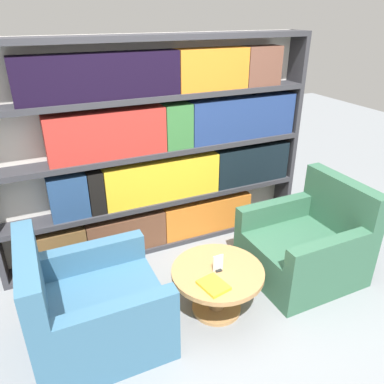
{
  "coord_description": "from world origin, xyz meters",
  "views": [
    {
      "loc": [
        -1.12,
        -1.96,
        2.27
      ],
      "look_at": [
        0.06,
        0.64,
        0.88
      ],
      "focal_mm": 35.0,
      "sensor_mm": 36.0,
      "label": 1
    }
  ],
  "objects": [
    {
      "name": "ground_plane",
      "position": [
        0.0,
        0.0,
        0.0
      ],
      "size": [
        14.0,
        14.0,
        0.0
      ],
      "primitive_type": "plane",
      "color": "gray"
    },
    {
      "name": "bookshelf",
      "position": [
        0.05,
        1.3,
        1.03
      ],
      "size": [
        3.13,
        0.3,
        2.09
      ],
      "color": "silver",
      "rests_on": "ground_plane"
    },
    {
      "name": "armchair_left",
      "position": [
        -0.93,
        0.24,
        0.29
      ],
      "size": [
        0.94,
        0.87,
        0.9
      ],
      "rotation": [
        0.0,
        0.0,
        1.57
      ],
      "color": "#386684",
      "rests_on": "ground_plane"
    },
    {
      "name": "armchair_right",
      "position": [
        1.05,
        0.24,
        0.29
      ],
      "size": [
        0.95,
        0.87,
        0.9
      ],
      "rotation": [
        0.0,
        0.0,
        -1.56
      ],
      "color": "#336047",
      "rests_on": "ground_plane"
    },
    {
      "name": "coffee_table",
      "position": [
        0.06,
        0.14,
        0.29
      ],
      "size": [
        0.75,
        0.75,
        0.4
      ],
      "color": "#AD7F4C",
      "rests_on": "ground_plane"
    },
    {
      "name": "table_sign",
      "position": [
        0.06,
        0.14,
        0.46
      ],
      "size": [
        0.09,
        0.06,
        0.14
      ],
      "color": "black",
      "rests_on": "coffee_table"
    },
    {
      "name": "stray_book",
      "position": [
        -0.06,
        -0.02,
        0.42
      ],
      "size": [
        0.21,
        0.25,
        0.03
      ],
      "color": "gold",
      "rests_on": "coffee_table"
    }
  ]
}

